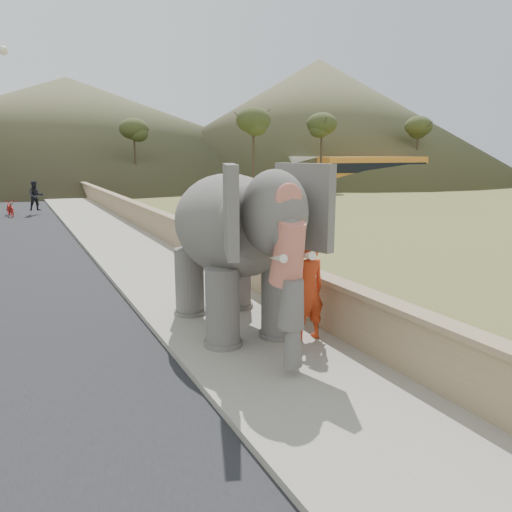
{
  "coord_description": "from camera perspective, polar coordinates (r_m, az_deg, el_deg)",
  "views": [
    {
      "loc": [
        -3.87,
        -8.88,
        3.63
      ],
      "look_at": [
        0.2,
        -0.68,
        1.7
      ],
      "focal_mm": 35.0,
      "sensor_mm": 36.0,
      "label": 1
    }
  ],
  "objects": [
    {
      "name": "motorcyclist",
      "position": [
        31.54,
        -25.17,
        5.57
      ],
      "size": [
        2.28,
        1.9,
        1.97
      ],
      "color": "maroon",
      "rests_on": "ground"
    },
    {
      "name": "hill_right",
      "position": [
        72.91,
        7.07,
        15.24
      ],
      "size": [
        56.0,
        56.0,
        16.0
      ],
      "primitive_type": "cone",
      "color": "brown",
      "rests_on": "ground"
    },
    {
      "name": "bus_white",
      "position": [
        52.34,
        9.61,
        9.45
      ],
      "size": [
        11.28,
        5.09,
        3.1
      ],
      "primitive_type": "cube",
      "rotation": [
        0.0,
        0.0,
        1.33
      ],
      "color": "silver",
      "rests_on": "ground"
    },
    {
      "name": "hill_far",
      "position": [
        79.45,
        -20.55,
        13.59
      ],
      "size": [
        80.0,
        80.0,
        14.0
      ],
      "primitive_type": "cone",
      "color": "brown",
      "rests_on": "ground"
    },
    {
      "name": "trees",
      "position": [
        38.63,
        -18.63,
        11.7
      ],
      "size": [
        48.42,
        43.23,
        9.01
      ],
      "color": "#473828",
      "rests_on": "ground"
    },
    {
      "name": "cow",
      "position": [
        24.54,
        4.51,
        4.71
      ],
      "size": [
        1.46,
        1.32,
        1.15
      ],
      "primitive_type": "imported",
      "rotation": [
        0.0,
        0.0,
        0.92
      ],
      "color": "brown",
      "rests_on": "ground"
    },
    {
      "name": "bus_orange",
      "position": [
        50.71,
        13.23,
        9.23
      ],
      "size": [
        11.19,
        3.59,
        3.1
      ],
      "primitive_type": "cube",
      "rotation": [
        0.0,
        0.0,
        1.47
      ],
      "color": "orange",
      "rests_on": "ground"
    },
    {
      "name": "parapet",
      "position": [
        19.91,
        -9.98,
        2.82
      ],
      "size": [
        0.3,
        120.0,
        1.1
      ],
      "primitive_type": "cube",
      "color": "tan",
      "rests_on": "ground"
    },
    {
      "name": "walkway",
      "position": [
        19.6,
        -14.55,
        1.06
      ],
      "size": [
        3.0,
        120.0,
        0.15
      ],
      "primitive_type": "cube",
      "color": "#9E9687",
      "rests_on": "ground"
    },
    {
      "name": "elephant_and_man",
      "position": [
        9.92,
        -2.81,
        0.97
      ],
      "size": [
        2.48,
        4.52,
        3.23
      ],
      "color": "slate",
      "rests_on": "ground"
    },
    {
      "name": "ground",
      "position": [
        10.35,
        -2.69,
        -8.65
      ],
      "size": [
        160.0,
        160.0,
        0.0
      ],
      "primitive_type": "plane",
      "color": "olive",
      "rests_on": "ground"
    },
    {
      "name": "distant_car",
      "position": [
        51.03,
        0.14,
        8.62
      ],
      "size": [
        4.53,
        2.79,
        1.44
      ],
      "primitive_type": "imported",
      "rotation": [
        0.0,
        0.0,
        1.29
      ],
      "color": "#ADAEB3",
      "rests_on": "ground"
    }
  ]
}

